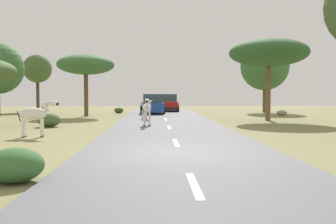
# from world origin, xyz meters

# --- Properties ---
(ground_plane) EXTENTS (90.00, 90.00, 0.00)m
(ground_plane) POSITION_xyz_m (0.00, 0.00, 0.00)
(ground_plane) COLOR olive
(road) EXTENTS (6.00, 64.00, 0.05)m
(road) POSITION_xyz_m (0.27, 0.00, 0.03)
(road) COLOR slate
(road) RESTS_ON ground_plane
(lane_markings) EXTENTS (0.16, 56.00, 0.01)m
(lane_markings) POSITION_xyz_m (0.27, -1.00, 0.05)
(lane_markings) COLOR silver
(lane_markings) RESTS_ON road
(zebra_0) EXTENTS (0.87, 1.34, 1.36)m
(zebra_0) POSITION_xyz_m (-1.02, 14.26, 0.86)
(zebra_0) COLOR silver
(zebra_0) RESTS_ON road
(zebra_1) EXTENTS (1.66, 0.56, 1.56)m
(zebra_1) POSITION_xyz_m (-5.36, 4.38, 0.93)
(zebra_1) COLOR silver
(zebra_1) RESTS_ON ground_plane
(zebra_2) EXTENTS (0.44, 1.62, 1.53)m
(zebra_2) POSITION_xyz_m (-0.89, 9.15, 0.96)
(zebra_2) COLOR silver
(zebra_2) RESTS_ON road
(car_0) EXTENTS (2.25, 4.45, 1.74)m
(car_0) POSITION_xyz_m (-0.71, 21.77, 0.85)
(car_0) COLOR #1E479E
(car_0) RESTS_ON road
(car_1) EXTENTS (2.06, 4.36, 1.74)m
(car_1) POSITION_xyz_m (0.91, 26.80, 0.85)
(car_1) COLOR red
(car_1) RESTS_ON road
(tree_3) EXTENTS (4.53, 4.53, 4.92)m
(tree_3) POSITION_xyz_m (-5.96, 18.68, 4.10)
(tree_3) COLOR brown
(tree_3) RESTS_ON ground_plane
(tree_4) EXTENTS (2.90, 2.90, 5.85)m
(tree_4) POSITION_xyz_m (-12.53, 27.40, 4.36)
(tree_4) COLOR #4C3823
(tree_4) RESTS_ON ground_plane
(tree_5) EXTENTS (5.26, 5.26, 5.46)m
(tree_5) POSITION_xyz_m (7.15, 13.59, 4.51)
(tree_5) COLOR brown
(tree_5) RESTS_ON ground_plane
(tree_6) EXTENTS (4.69, 4.69, 6.85)m
(tree_6) POSITION_xyz_m (10.28, 24.76, 4.50)
(tree_6) COLOR brown
(tree_6) RESTS_ON ground_plane
(bush_0) EXTENTS (1.22, 1.10, 0.73)m
(bush_0) POSITION_xyz_m (-6.15, 9.09, 0.37)
(bush_0) COLOR #425B2D
(bush_0) RESTS_ON ground_plane
(bush_3) EXTENTS (0.88, 0.79, 0.53)m
(bush_3) POSITION_xyz_m (-3.86, 23.76, 0.26)
(bush_3) COLOR #425B2D
(bush_3) RESTS_ON ground_plane
(bush_4) EXTENTS (1.15, 1.04, 0.69)m
(bush_4) POSITION_xyz_m (-3.24, -3.45, 0.35)
(bush_4) COLOR #386633
(bush_4) RESTS_ON ground_plane
(rock_0) EXTENTS (0.85, 0.65, 0.45)m
(rock_0) POSITION_xyz_m (10.03, 19.05, 0.22)
(rock_0) COLOR gray
(rock_0) RESTS_ON ground_plane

